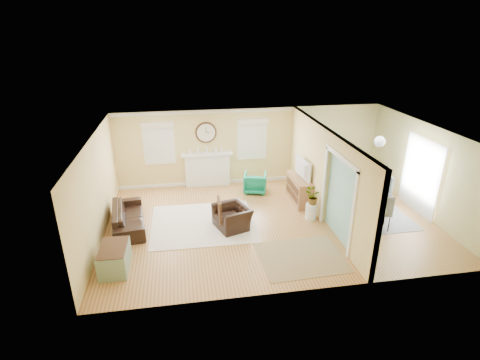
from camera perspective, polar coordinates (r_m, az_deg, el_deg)
name	(u,v)px	position (r m, az deg, el deg)	size (l,w,h in m)	color
floor	(270,221)	(10.65, 4.54, -6.32)	(9.00, 9.00, 0.00)	#8F5D2D
wall_back	(250,146)	(12.84, 1.58, 5.21)	(9.00, 0.02, 2.60)	#E8CD7B
wall_front	(308,237)	(7.52, 10.26, -8.48)	(9.00, 0.02, 2.60)	#E8CD7B
wall_left	(97,190)	(10.05, -21.01, -1.43)	(0.02, 6.00, 2.60)	#E8CD7B
wall_right	(424,169)	(11.96, 26.21, 1.48)	(0.02, 6.00, 2.60)	#E8CD7B
ceiling	(273,132)	(9.67, 5.01, 7.30)	(9.00, 6.00, 0.02)	white
partition	(321,170)	(10.76, 12.26, 1.50)	(0.17, 6.00, 2.60)	#E8CD7B
fireplace	(207,169)	(12.77, -4.98, 1.69)	(1.70, 0.30, 1.17)	white
wall_clock	(206,133)	(12.47, -5.21, 7.22)	(0.70, 0.07, 0.70)	#412816
window_left	(159,140)	(12.50, -12.31, 5.92)	(1.05, 0.13, 1.42)	white
window_right	(252,136)	(12.70, 1.86, 6.70)	(1.05, 0.13, 1.42)	white
french_doors	(421,176)	(12.00, 25.87, 0.58)	(0.06, 1.70, 2.20)	white
pendant	(380,142)	(10.89, 20.51, 5.52)	(0.30, 0.30, 0.55)	gold
rug_cream	(203,223)	(10.56, -5.61, -6.56)	(2.85, 2.47, 0.02)	silver
rug_jute	(301,257)	(9.23, 9.32, -11.53)	(1.98, 1.62, 0.01)	#9D845B
rug_grey	(359,209)	(11.82, 17.70, -4.29)	(2.34, 2.92, 0.01)	gray
sofa	(128,217)	(10.67, -16.65, -5.41)	(2.03, 0.79, 0.59)	black
eames_chair	(232,217)	(10.20, -1.17, -5.66)	(0.95, 0.83, 0.62)	black
green_chair	(255,182)	(12.32, 2.31, -0.38)	(0.71, 0.73, 0.66)	#077E51
trunk	(115,258)	(9.04, -18.57, -11.22)	(0.62, 1.00, 0.57)	gray
credenza	(299,189)	(11.77, 9.01, -1.43)	(0.47, 1.38, 0.80)	#AA7349
tv	(300,169)	(11.50, 9.14, 1.74)	(1.03, 0.14, 0.59)	black
garden_stool	(311,211)	(10.84, 10.76, -4.73)	(0.32, 0.32, 0.47)	white
potted_plant	(312,197)	(10.64, 10.94, -2.52)	(0.41, 0.35, 0.45)	#337F33
dining_table	(360,200)	(11.69, 17.87, -2.99)	(1.72, 0.96, 0.60)	#412816
dining_chair_n	(344,179)	(12.59, 15.61, 0.13)	(0.39, 0.39, 0.86)	gray
dining_chair_s	(382,208)	(10.69, 20.79, -4.04)	(0.54, 0.54, 1.03)	gray
dining_chair_w	(340,193)	(11.32, 15.00, -1.93)	(0.51, 0.51, 0.99)	white
dining_chair_e	(382,189)	(11.94, 20.84, -1.29)	(0.47, 0.47, 1.02)	gray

